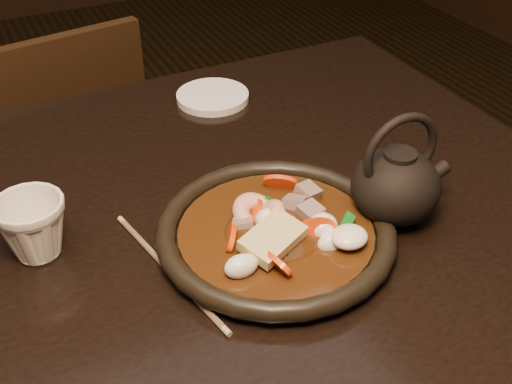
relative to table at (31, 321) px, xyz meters
name	(u,v)px	position (x,y,z in m)	size (l,w,h in m)	color
table	(31,321)	(0.00, 0.00, 0.00)	(1.60, 0.90, 0.75)	black
chair	(61,173)	(0.15, 0.68, -0.23)	(0.44, 0.44, 0.82)	black
plate	(276,233)	(0.31, -0.08, 0.09)	(0.31, 0.31, 0.03)	black
stirfry	(279,230)	(0.32, -0.08, 0.10)	(0.19, 0.20, 0.07)	#341A09
saucer_right	(213,97)	(0.39, 0.32, 0.08)	(0.13, 0.13, 0.01)	white
tea_cup	(33,226)	(0.03, 0.03, 0.12)	(0.09, 0.08, 0.09)	beige
chopsticks	(169,270)	(0.17, -0.07, 0.08)	(0.06, 0.26, 0.01)	tan
teapot	(396,183)	(0.48, -0.11, 0.14)	(0.14, 0.12, 0.16)	black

